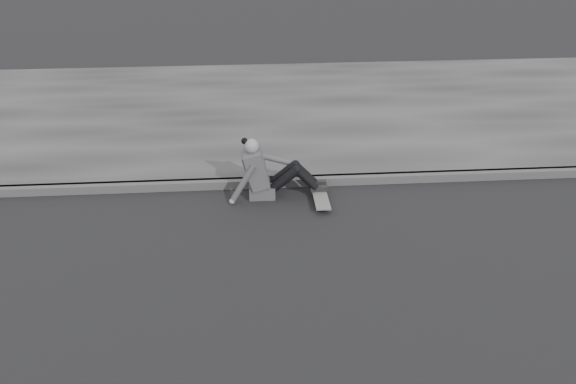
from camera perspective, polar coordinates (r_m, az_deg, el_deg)
name	(u,v)px	position (r m, az deg, el deg)	size (l,w,h in m)	color
ground	(369,286)	(7.23, 7.23, -8.28)	(80.00, 80.00, 0.00)	black
curb	(336,180)	(9.39, 4.29, 1.08)	(24.00, 0.16, 0.12)	#4C4C4C
sidewalk	(313,110)	(12.16, 2.23, 7.28)	(24.00, 6.00, 0.12)	#3C3C3C
skateboard	(320,197)	(8.86, 2.90, -0.46)	(0.20, 0.78, 0.09)	#9A9A95
seated_woman	(266,172)	(8.90, -1.95, 1.75)	(1.38, 0.46, 0.88)	#4C4C4E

